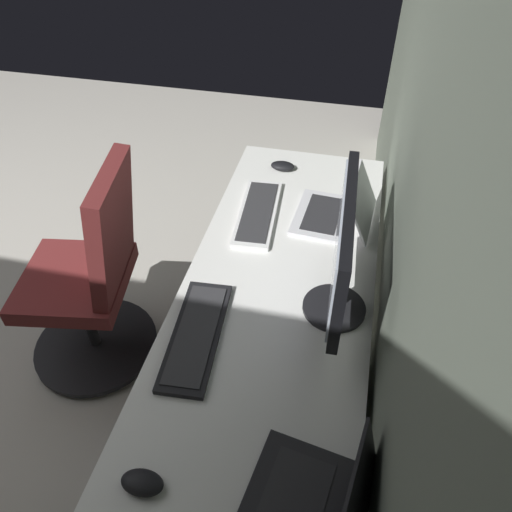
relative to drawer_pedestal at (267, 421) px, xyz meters
name	(u,v)px	position (x,y,z in m)	size (l,w,h in m)	color
wall_back	(439,126)	(-0.39, 0.36, 0.95)	(4.62, 0.10, 2.60)	slate
desk	(271,324)	(-0.17, -0.03, 0.31)	(1.95, 0.63, 0.73)	white
drawer_pedestal	(267,421)	(0.00, 0.00, 0.00)	(0.40, 0.51, 0.69)	white
monitor_primary	(342,252)	(-0.22, 0.16, 0.62)	(0.53, 0.20, 0.42)	black
laptop_leftmost	(315,512)	(0.43, 0.19, 0.43)	(0.36, 0.32, 0.22)	black
laptop_left	(338,210)	(-0.68, 0.13, 0.43)	(0.31, 0.31, 0.19)	silver
keyboard_main	(258,213)	(-0.64, -0.18, 0.39)	(0.43, 0.17, 0.02)	silver
keyboard_spare	(196,335)	(-0.01, -0.23, 0.39)	(0.43, 0.17, 0.02)	black
mouse_main	(142,483)	(0.44, -0.21, 0.40)	(0.06, 0.10, 0.03)	black
mouse_spare	(283,166)	(-0.98, -0.14, 0.40)	(0.06, 0.10, 0.03)	black
office_chair	(93,283)	(-0.39, -0.82, 0.11)	(0.56, 0.58, 0.97)	maroon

